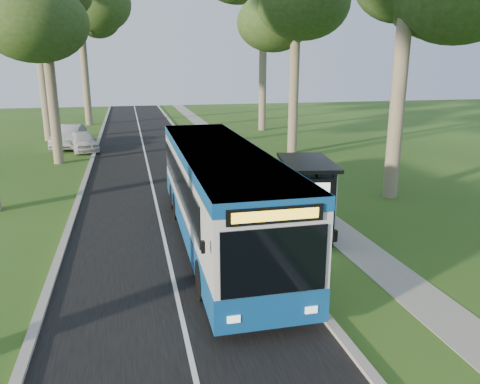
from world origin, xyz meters
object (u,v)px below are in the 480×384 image
at_px(bus_stop_sign, 286,214).
at_px(bus_shelter, 315,186).
at_px(litter_bin, 274,223).
at_px(bus, 220,195).
at_px(car_white, 83,141).
at_px(car_silver, 69,136).

xyz_separation_m(bus_stop_sign, bus_shelter, (1.54, 1.37, 0.52)).
height_order(bus_stop_sign, bus_shelter, bus_shelter).
bearing_deg(litter_bin, bus_stop_sign, -96.64).
xyz_separation_m(bus, litter_bin, (2.11, 0.40, -1.33)).
distance_m(car_white, car_silver, 2.20).
relative_size(bus_shelter, car_silver, 0.70).
relative_size(bus, bus_stop_sign, 5.52).
bearing_deg(car_silver, bus_stop_sign, -61.95).
bearing_deg(litter_bin, car_white, 112.95).
distance_m(bus_shelter, car_silver, 24.89).
xyz_separation_m(bus, bus_shelter, (3.40, -0.33, 0.22)).
distance_m(bus_stop_sign, litter_bin, 2.35).
bearing_deg(car_white, car_silver, 107.79).
distance_m(litter_bin, car_white, 21.49).
bearing_deg(bus_shelter, car_silver, 125.65).
height_order(litter_bin, car_white, car_white).
bearing_deg(bus_shelter, litter_bin, 160.27).
bearing_deg(litter_bin, bus_shelter, -29.52).
relative_size(bus, litter_bin, 14.94).
relative_size(bus_shelter, litter_bin, 4.08).
bearing_deg(bus, litter_bin, 11.21).
relative_size(bus, bus_shelter, 3.67).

